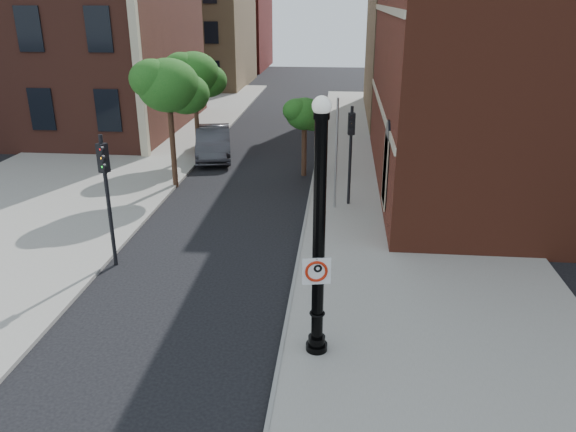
# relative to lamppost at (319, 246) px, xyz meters

# --- Properties ---
(ground) EXTENTS (120.00, 120.00, 0.00)m
(ground) POSITION_rel_lamppost_xyz_m (-2.89, -0.28, -2.83)
(ground) COLOR black
(ground) RESTS_ON ground
(sidewalk_right) EXTENTS (8.00, 60.00, 0.12)m
(sidewalk_right) POSITION_rel_lamppost_xyz_m (3.11, 9.72, -2.77)
(sidewalk_right) COLOR gray
(sidewalk_right) RESTS_ON ground
(sidewalk_left) EXTENTS (10.00, 50.00, 0.12)m
(sidewalk_left) POSITION_rel_lamppost_xyz_m (-11.89, 17.72, -2.77)
(sidewalk_left) COLOR gray
(sidewalk_left) RESTS_ON ground
(curb_edge) EXTENTS (0.10, 60.00, 0.14)m
(curb_edge) POSITION_rel_lamppost_xyz_m (-0.84, 9.72, -2.76)
(curb_edge) COLOR gray
(curb_edge) RESTS_ON ground
(bg_building_tan_a) EXTENTS (12.00, 12.00, 12.00)m
(bg_building_tan_a) POSITION_rel_lamppost_xyz_m (-14.89, 43.72, 3.17)
(bg_building_tan_a) COLOR #9D7E55
(bg_building_tan_a) RESTS_ON ground
(bg_building_red) EXTENTS (12.00, 12.00, 10.00)m
(bg_building_red) POSITION_rel_lamppost_xyz_m (-14.89, 57.72, 2.17)
(bg_building_red) COLOR maroon
(bg_building_red) RESTS_ON ground
(bg_building_tan_b) EXTENTS (22.00, 14.00, 14.00)m
(bg_building_tan_b) POSITION_rel_lamppost_xyz_m (13.11, 29.72, 4.17)
(bg_building_tan_b) COLOR #9D7E55
(bg_building_tan_b) RESTS_ON ground
(lamppost) EXTENTS (0.52, 0.52, 6.13)m
(lamppost) POSITION_rel_lamppost_xyz_m (0.00, 0.00, 0.00)
(lamppost) COLOR black
(lamppost) RESTS_ON ground
(no_parking_sign) EXTENTS (0.64, 0.16, 0.65)m
(no_parking_sign) POSITION_rel_lamppost_xyz_m (-0.03, -0.16, -0.54)
(no_parking_sign) COLOR white
(no_parking_sign) RESTS_ON ground
(parked_car) EXTENTS (2.78, 5.27, 1.65)m
(parked_car) POSITION_rel_lamppost_xyz_m (-6.33, 17.14, -2.00)
(parked_car) COLOR #333238
(parked_car) RESTS_ON ground
(traffic_signal_left) EXTENTS (0.33, 0.37, 4.22)m
(traffic_signal_left) POSITION_rel_lamppost_xyz_m (-6.60, 4.17, 0.02)
(traffic_signal_left) COLOR black
(traffic_signal_left) RESTS_ON ground
(traffic_signal_right) EXTENTS (0.29, 0.35, 4.08)m
(traffic_signal_right) POSITION_rel_lamppost_xyz_m (0.78, 10.29, -0.08)
(traffic_signal_right) COLOR black
(traffic_signal_right) RESTS_ON ground
(utility_pole) EXTENTS (0.09, 0.09, 4.47)m
(utility_pole) POSITION_rel_lamppost_xyz_m (0.24, 9.85, -0.59)
(utility_pole) COLOR #999999
(utility_pole) RESTS_ON ground
(street_tree_a) EXTENTS (3.13, 2.83, 5.63)m
(street_tree_a) POSITION_rel_lamppost_xyz_m (-6.90, 12.12, 1.62)
(street_tree_a) COLOR #362115
(street_tree_a) RESTS_ON ground
(street_tree_b) EXTENTS (3.03, 2.74, 5.46)m
(street_tree_b) POSITION_rel_lamppost_xyz_m (-7.09, 17.12, 1.48)
(street_tree_b) COLOR #362115
(street_tree_b) RESTS_ON ground
(street_tree_c) EXTENTS (2.05, 1.85, 3.70)m
(street_tree_c) POSITION_rel_lamppost_xyz_m (-1.30, 14.42, 0.07)
(street_tree_c) COLOR #362115
(street_tree_c) RESTS_ON ground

